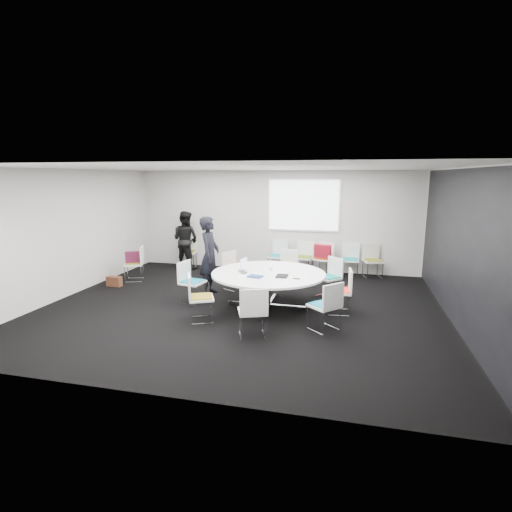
% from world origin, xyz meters
% --- Properties ---
extents(room_shell, '(8.08, 7.08, 2.88)m').
position_xyz_m(room_shell, '(0.09, 0.00, 1.40)').
color(room_shell, black).
rests_on(room_shell, ground).
extents(conference_table, '(2.30, 2.30, 0.73)m').
position_xyz_m(conference_table, '(0.53, 0.11, 0.55)').
color(conference_table, silver).
rests_on(conference_table, ground).
extents(projection_screen, '(1.90, 0.03, 1.35)m').
position_xyz_m(projection_screen, '(0.80, 3.46, 1.85)').
color(projection_screen, white).
rests_on(projection_screen, room_shell).
extents(chair_ring_a, '(0.49, 0.50, 0.88)m').
position_xyz_m(chair_ring_a, '(1.95, 0.09, 0.28)').
color(chair_ring_a, silver).
rests_on(chair_ring_a, ground).
extents(chair_ring_b, '(0.64, 0.64, 0.88)m').
position_xyz_m(chair_ring_b, '(1.68, 1.10, 0.28)').
color(chair_ring_b, silver).
rests_on(chair_ring_b, ground).
extents(chair_ring_c, '(0.54, 0.53, 0.88)m').
position_xyz_m(chair_ring_c, '(0.62, 1.79, 0.28)').
color(chair_ring_c, silver).
rests_on(chair_ring_c, ground).
extents(chair_ring_d, '(0.62, 0.62, 0.88)m').
position_xyz_m(chair_ring_d, '(-0.52, 1.22, 0.28)').
color(chair_ring_d, silver).
rests_on(chair_ring_d, ground).
extents(chair_ring_e, '(0.53, 0.54, 0.88)m').
position_xyz_m(chair_ring_e, '(-1.10, 0.03, 0.28)').
color(chair_ring_e, silver).
rests_on(chair_ring_e, ground).
extents(chair_ring_f, '(0.60, 0.60, 0.88)m').
position_xyz_m(chair_ring_f, '(-0.53, -0.95, 0.28)').
color(chair_ring_f, silver).
rests_on(chair_ring_f, ground).
extents(chair_ring_g, '(0.59, 0.58, 0.88)m').
position_xyz_m(chair_ring_g, '(0.59, -1.46, 0.28)').
color(chair_ring_g, silver).
rests_on(chair_ring_g, ground).
extents(chair_ring_h, '(0.64, 0.64, 0.88)m').
position_xyz_m(chair_ring_h, '(1.73, -0.88, 0.28)').
color(chair_ring_h, silver).
rests_on(chair_ring_h, ground).
extents(chair_back_a, '(0.53, 0.52, 0.88)m').
position_xyz_m(chair_back_a, '(0.15, 3.17, 0.28)').
color(chair_back_a, silver).
rests_on(chair_back_a, ground).
extents(chair_back_b, '(0.52, 0.51, 0.88)m').
position_xyz_m(chair_back_b, '(0.87, 3.17, 0.28)').
color(chair_back_b, silver).
rests_on(chair_back_b, ground).
extents(chair_back_c, '(0.60, 0.59, 0.88)m').
position_xyz_m(chair_back_c, '(1.41, 3.13, 0.28)').
color(chair_back_c, silver).
rests_on(chair_back_c, ground).
extents(chair_back_d, '(0.47, 0.46, 0.88)m').
position_xyz_m(chair_back_d, '(2.12, 3.16, 0.28)').
color(chair_back_d, silver).
rests_on(chair_back_d, ground).
extents(chair_back_e, '(0.57, 0.56, 0.88)m').
position_xyz_m(chair_back_e, '(2.70, 3.17, 0.28)').
color(chair_back_e, silver).
rests_on(chair_back_e, ground).
extents(chair_spare_left, '(0.59, 0.59, 0.88)m').
position_xyz_m(chair_spare_left, '(-3.23, 1.37, 0.28)').
color(chair_spare_left, silver).
rests_on(chair_spare_left, ground).
extents(chair_person_back, '(0.53, 0.52, 0.88)m').
position_xyz_m(chair_person_back, '(-2.53, 3.17, 0.28)').
color(chair_person_back, silver).
rests_on(chair_person_back, ground).
extents(person_main, '(0.46, 0.67, 1.77)m').
position_xyz_m(person_main, '(-0.95, 0.72, 0.89)').
color(person_main, black).
rests_on(person_main, ground).
extents(person_back, '(0.94, 0.80, 1.67)m').
position_xyz_m(person_back, '(-2.52, 3.00, 0.83)').
color(person_back, black).
rests_on(person_back, ground).
extents(laptop, '(0.33, 0.36, 0.02)m').
position_xyz_m(laptop, '(0.05, 0.04, 0.74)').
color(laptop, '#333338').
rests_on(laptop, conference_table).
extents(laptop_lid, '(0.07, 0.30, 0.22)m').
position_xyz_m(laptop_lid, '(-0.02, 0.22, 0.86)').
color(laptop_lid, silver).
rests_on(laptop_lid, conference_table).
extents(notebook_black, '(0.23, 0.30, 0.02)m').
position_xyz_m(notebook_black, '(0.85, -0.13, 0.74)').
color(notebook_black, black).
rests_on(notebook_black, conference_table).
extents(tablet_folio, '(0.30, 0.26, 0.03)m').
position_xyz_m(tablet_folio, '(0.35, -0.30, 0.74)').
color(tablet_folio, navy).
rests_on(tablet_folio, conference_table).
extents(papers_right, '(0.33, 0.26, 0.00)m').
position_xyz_m(papers_right, '(1.00, 0.39, 0.73)').
color(papers_right, silver).
rests_on(papers_right, conference_table).
extents(papers_front, '(0.34, 0.27, 0.00)m').
position_xyz_m(papers_front, '(1.16, 0.05, 0.73)').
color(papers_front, white).
rests_on(papers_front, conference_table).
extents(cup, '(0.08, 0.08, 0.09)m').
position_xyz_m(cup, '(0.53, 0.31, 0.78)').
color(cup, white).
rests_on(cup, conference_table).
extents(phone, '(0.15, 0.10, 0.01)m').
position_xyz_m(phone, '(1.15, -0.25, 0.73)').
color(phone, black).
rests_on(phone, conference_table).
extents(maroon_bag, '(0.42, 0.32, 0.28)m').
position_xyz_m(maroon_bag, '(-3.24, 1.37, 0.62)').
color(maroon_bag, '#4F152E').
rests_on(maroon_bag, chair_spare_left).
extents(brown_bag, '(0.37, 0.18, 0.24)m').
position_xyz_m(brown_bag, '(-3.46, 0.78, 0.12)').
color(brown_bag, '#4B2718').
rests_on(brown_bag, ground).
extents(red_jacket, '(0.47, 0.27, 0.36)m').
position_xyz_m(red_jacket, '(1.40, 2.91, 0.70)').
color(red_jacket, maroon).
rests_on(red_jacket, chair_back_c).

